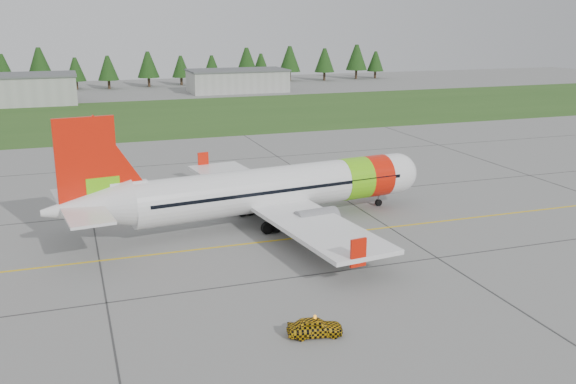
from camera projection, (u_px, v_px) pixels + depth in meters
name	position (u px, v px, depth m)	size (l,w,h in m)	color
ground	(318.00, 274.00, 46.87)	(320.00, 320.00, 0.00)	gray
aircraft	(269.00, 190.00, 57.95)	(35.45, 32.92, 10.76)	white
follow_me_car	(315.00, 310.00, 37.39)	(1.32, 1.12, 3.28)	yellow
grass_strip	(159.00, 116.00, 121.63)	(320.00, 50.00, 0.03)	#30561E
taxi_guideline	(283.00, 239.00, 54.16)	(120.00, 0.25, 0.02)	gold
hangar_east	(237.00, 81.00, 161.66)	(24.00, 12.00, 5.20)	#A8A8A3
treeline	(128.00, 68.00, 171.37)	(160.00, 8.00, 10.00)	#1C3F14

